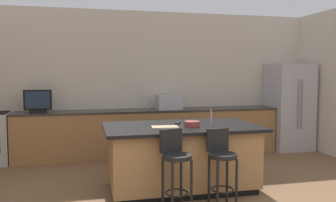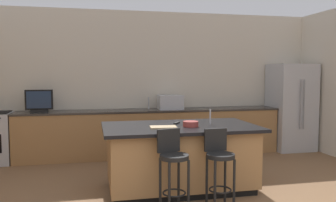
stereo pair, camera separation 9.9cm
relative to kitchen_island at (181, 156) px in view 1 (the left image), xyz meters
The scene contains 14 objects.
wall_back 2.63m from the kitchen_island, 90.23° to the left, with size 7.38×0.12×2.89m, color beige.
counter_back 2.06m from the kitchen_island, 91.43° to the left, with size 5.16×0.62×0.92m.
kitchen_island is the anchor object (origin of this frame).
refrigerator 3.58m from the kitchen_island, 33.81° to the left, with size 0.83×0.80×1.83m.
microwave 2.17m from the kitchen_island, 81.06° to the left, with size 0.48×0.36×0.28m, color #B7BABF.
tv_monitor 3.01m from the kitchen_island, 136.96° to the left, with size 0.49×0.16×0.42m.
sink_faucet_back 2.24m from the kitchen_island, 92.53° to the left, with size 0.02×0.02×0.24m, color #B2B2B7.
sink_faucet_island 0.71m from the kitchen_island, ahead, with size 0.02×0.02×0.22m, color #B2B2B7.
bar_stool_left 0.86m from the kitchen_island, 109.80° to the right, with size 0.35×0.37×0.97m.
bar_stool_right 0.85m from the kitchen_island, 69.92° to the right, with size 0.34×0.35×0.96m.
fruit_bowl 0.51m from the kitchen_island, 48.86° to the right, with size 0.21×0.21×0.07m, color #993833.
cell_phone 0.53m from the kitchen_island, 143.29° to the right, with size 0.07×0.15×0.01m, color black.
tv_remote 0.49m from the kitchen_island, 90.71° to the left, with size 0.04×0.17×0.02m, color black.
cutting_board 0.55m from the kitchen_island, 149.79° to the right, with size 0.35×0.23×0.02m, color tan.
Camera 1 is at (-1.27, -2.04, 1.63)m, focal length 36.98 mm.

